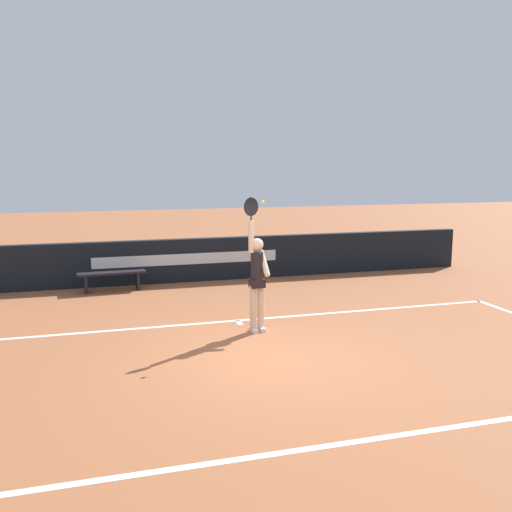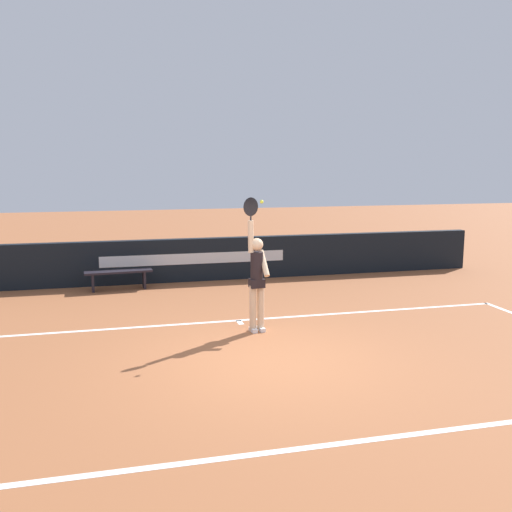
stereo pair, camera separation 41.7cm
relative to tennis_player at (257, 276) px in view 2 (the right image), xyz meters
The scene contains 6 objects.
ground_plane 1.91m from the tennis_player, 96.51° to the right, with size 60.00×60.00×0.00m, color #9E5B36.
court_lines 2.08m from the tennis_player, 95.79° to the right, with size 11.52×5.29×0.00m.
back_wall 4.88m from the tennis_player, 92.15° to the left, with size 15.46×0.26×1.14m.
tennis_player is the anchor object (origin of this frame).
tennis_ball 1.42m from the tennis_player, 84.26° to the right, with size 0.06×0.06×0.06m.
courtside_bench_near 4.93m from the tennis_player, 120.44° to the left, with size 1.66×0.47×0.48m.
Camera 2 is at (-2.29, -8.31, 3.11)m, focal length 39.59 mm.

